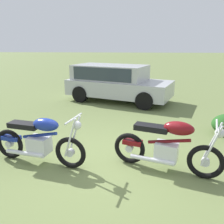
% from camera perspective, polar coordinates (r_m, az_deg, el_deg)
% --- Properties ---
extents(ground_plane, '(120.00, 120.00, 0.00)m').
position_cam_1_polar(ground_plane, '(4.66, -2.13, -12.29)').
color(ground_plane, olive).
extents(motorcycle_blue, '(1.94, 0.74, 1.02)m').
position_cam_1_polar(motorcycle_blue, '(4.66, -17.52, -6.63)').
color(motorcycle_blue, black).
rests_on(motorcycle_blue, ground).
extents(motorcycle_maroon, '(1.91, 0.91, 1.02)m').
position_cam_1_polar(motorcycle_maroon, '(4.30, 13.41, -8.13)').
color(motorcycle_maroon, black).
rests_on(motorcycle_maroon, ground).
extents(car_silver, '(4.41, 3.06, 1.43)m').
position_cam_1_polar(car_silver, '(9.39, 0.69, 7.81)').
color(car_silver, '#B2B5BA').
rests_on(car_silver, ground).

